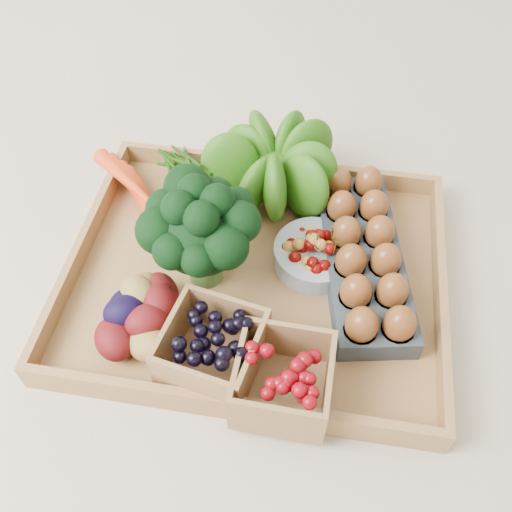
% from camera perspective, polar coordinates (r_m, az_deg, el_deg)
% --- Properties ---
extents(ground, '(4.00, 4.00, 0.00)m').
position_cam_1_polar(ground, '(0.87, 0.00, -2.46)').
color(ground, beige).
rests_on(ground, ground).
extents(tray, '(0.55, 0.45, 0.01)m').
position_cam_1_polar(tray, '(0.87, 0.00, -2.17)').
color(tray, '#A47744').
rests_on(tray, ground).
extents(carrots, '(0.19, 0.14, 0.05)m').
position_cam_1_polar(carrots, '(0.95, -11.11, 5.36)').
color(carrots, '#EC3E14').
rests_on(carrots, tray).
extents(lettuce, '(0.14, 0.14, 0.14)m').
position_cam_1_polar(lettuce, '(0.92, 1.73, 9.34)').
color(lettuce, '#18510C').
rests_on(lettuce, tray).
extents(broccoli, '(0.17, 0.17, 0.13)m').
position_cam_1_polar(broccoli, '(0.81, -5.31, 0.75)').
color(broccoli, black).
rests_on(broccoli, tray).
extents(cherry_bowl, '(0.13, 0.13, 0.03)m').
position_cam_1_polar(cherry_bowl, '(0.87, 5.95, 0.08)').
color(cherry_bowl, '#8C9EA5').
rests_on(cherry_bowl, tray).
extents(egg_carton, '(0.17, 0.33, 0.04)m').
position_cam_1_polar(egg_carton, '(0.87, 10.58, -0.39)').
color(egg_carton, '#333941').
rests_on(egg_carton, tray).
extents(potatoes, '(0.16, 0.16, 0.09)m').
position_cam_1_polar(potatoes, '(0.79, -11.30, -4.92)').
color(potatoes, '#490B0E').
rests_on(potatoes, tray).
extents(punnet_blackberry, '(0.14, 0.14, 0.08)m').
position_cam_1_polar(punnet_blackberry, '(0.75, -4.38, -9.27)').
color(punnet_blackberry, black).
rests_on(punnet_blackberry, tray).
extents(punnet_raspberry, '(0.12, 0.12, 0.08)m').
position_cam_1_polar(punnet_raspberry, '(0.73, 2.71, -12.24)').
color(punnet_raspberry, '#6C040B').
rests_on(punnet_raspberry, tray).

